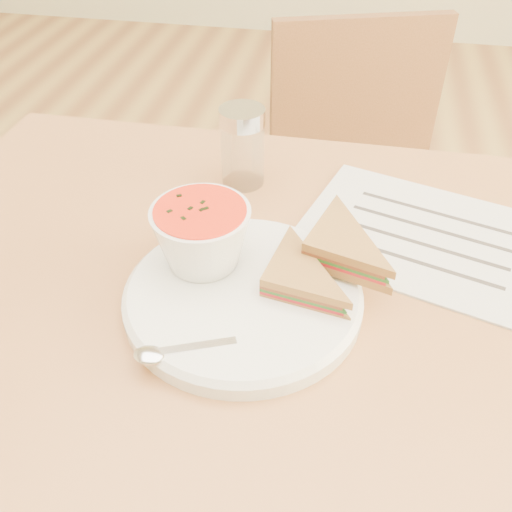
% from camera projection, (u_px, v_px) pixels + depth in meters
% --- Properties ---
extents(dining_table, '(1.00, 0.70, 0.75)m').
position_uv_depth(dining_table, '(287.00, 476.00, 0.85)').
color(dining_table, '#935C2D').
rests_on(dining_table, floor).
extents(chair_far, '(0.46, 0.46, 0.82)m').
position_uv_depth(chair_far, '(363.00, 235.00, 1.24)').
color(chair_far, brown).
rests_on(chair_far, floor).
extents(plate, '(0.26, 0.26, 0.02)m').
position_uv_depth(plate, '(243.00, 297.00, 0.60)').
color(plate, white).
rests_on(plate, dining_table).
extents(soup_bowl, '(0.13, 0.13, 0.07)m').
position_uv_depth(soup_bowl, '(202.00, 239.00, 0.61)').
color(soup_bowl, white).
rests_on(soup_bowl, plate).
extents(sandwich_half_a, '(0.11, 0.11, 0.03)m').
position_uv_depth(sandwich_half_a, '(259.00, 290.00, 0.58)').
color(sandwich_half_a, '#A57B3A').
rests_on(sandwich_half_a, plate).
extents(sandwich_half_b, '(0.12, 0.12, 0.03)m').
position_uv_depth(sandwich_half_b, '(301.00, 255.00, 0.60)').
color(sandwich_half_b, '#A57B3A').
rests_on(sandwich_half_b, plate).
extents(spoon, '(0.16, 0.09, 0.01)m').
position_uv_depth(spoon, '(199.00, 347.00, 0.53)').
color(spoon, silver).
rests_on(spoon, plate).
extents(paper_menu, '(0.35, 0.30, 0.00)m').
position_uv_depth(paper_menu, '(427.00, 237.00, 0.69)').
color(paper_menu, silver).
rests_on(paper_menu, dining_table).
extents(condiment_shaker, '(0.07, 0.07, 0.11)m').
position_uv_depth(condiment_shaker, '(243.00, 147.00, 0.75)').
color(condiment_shaker, silver).
rests_on(condiment_shaker, dining_table).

